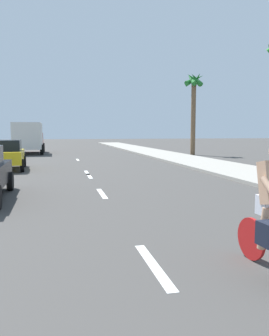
{
  "coord_description": "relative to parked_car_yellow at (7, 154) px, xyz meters",
  "views": [
    {
      "loc": [
        -1.35,
        1.83,
        1.98
      ],
      "look_at": [
        0.47,
        9.92,
        1.1
      ],
      "focal_mm": 36.34,
      "sensor_mm": 36.0,
      "label": 1
    }
  ],
  "objects": [
    {
      "name": "lane_stripe_4",
      "position": [
        3.98,
        -3.52,
        -0.83
      ],
      "size": [
        0.16,
        1.8,
        0.01
      ],
      "primitive_type": "cube",
      "color": "white",
      "rests_on": "ground"
    },
    {
      "name": "sidewalk_strip",
      "position": [
        11.37,
        1.34,
        -0.76
      ],
      "size": [
        3.6,
        80.0,
        0.14
      ],
      "primitive_type": "cube",
      "color": "#9E998E",
      "rests_on": "ground"
    },
    {
      "name": "lane_stripe_5",
      "position": [
        3.98,
        -2.27,
        -0.83
      ],
      "size": [
        0.16,
        1.8,
        0.01
      ],
      "primitive_type": "cube",
      "color": "white",
      "rests_on": "ground"
    },
    {
      "name": "lane_stripe_6",
      "position": [
        3.98,
        5.73,
        -0.83
      ],
      "size": [
        0.16,
        1.8,
        0.01
      ],
      "primitive_type": "cube",
      "color": "white",
      "rests_on": "ground"
    },
    {
      "name": "lane_stripe_2",
      "position": [
        3.98,
        -14.13,
        -0.83
      ],
      "size": [
        0.16,
        1.8,
        0.01
      ],
      "primitive_type": "cube",
      "color": "white",
      "rests_on": "ground"
    },
    {
      "name": "ground_plane",
      "position": [
        3.98,
        -0.66,
        -0.83
      ],
      "size": [
        160.0,
        160.0,
        0.0
      ],
      "primitive_type": "plane",
      "color": "#423F3D"
    },
    {
      "name": "lane_stripe_3",
      "position": [
        3.98,
        -8.04,
        -0.83
      ],
      "size": [
        0.16,
        1.8,
        0.01
      ],
      "primitive_type": "cube",
      "color": "white",
      "rests_on": "ground"
    },
    {
      "name": "delivery_truck",
      "position": [
        0.02,
        13.64,
        0.67
      ],
      "size": [
        2.74,
        6.27,
        2.8
      ],
      "rotation": [
        0.0,
        0.0,
        0.01
      ],
      "color": "maroon",
      "rests_on": "ground"
    },
    {
      "name": "palm_tree_far",
      "position": [
        14.0,
        8.7,
        4.41
      ],
      "size": [
        1.82,
        1.75,
        7.04
      ],
      "color": "brown",
      "rests_on": "ground"
    },
    {
      "name": "parked_car_yellow",
      "position": [
        0.0,
        0.0,
        0.0
      ],
      "size": [
        1.95,
        3.88,
        1.57
      ],
      "rotation": [
        0.0,
        0.0,
        0.05
      ],
      "color": "gold",
      "rests_on": "ground"
    }
  ]
}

